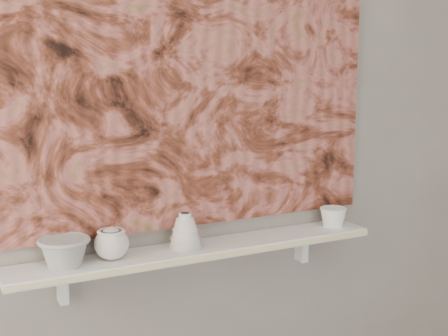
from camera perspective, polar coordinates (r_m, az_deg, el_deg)
wall_back at (r=2.29m, az=-3.27°, el=3.58°), size 3.60×0.00×3.60m
shelf at (r=2.30m, az=-2.19°, el=-7.49°), size 1.40×0.18×0.03m
shelf_stripe at (r=2.22m, az=-1.17°, el=-8.14°), size 1.40×0.01×0.02m
bracket_left at (r=2.23m, az=-14.57°, el=-10.37°), size 0.03×0.06×0.12m
bracket_right at (r=2.61m, az=7.09°, el=-7.16°), size 0.03×0.06×0.12m
painting at (r=2.27m, az=-3.17°, el=8.33°), size 1.50×0.02×1.10m
house_motif at (r=2.50m, az=6.47°, el=1.34°), size 0.09×0.00×0.08m
bowl_grey at (r=2.13m, az=-14.39°, el=-7.41°), size 0.19×0.19×0.10m
cup_cream at (r=2.17m, az=-10.24°, el=-6.85°), size 0.13×0.13×0.11m
bell_vessel at (r=2.25m, az=-3.57°, el=-5.73°), size 0.13×0.13×0.13m
bowl_white at (r=2.58m, az=9.94°, el=-4.42°), size 0.14×0.14×0.08m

